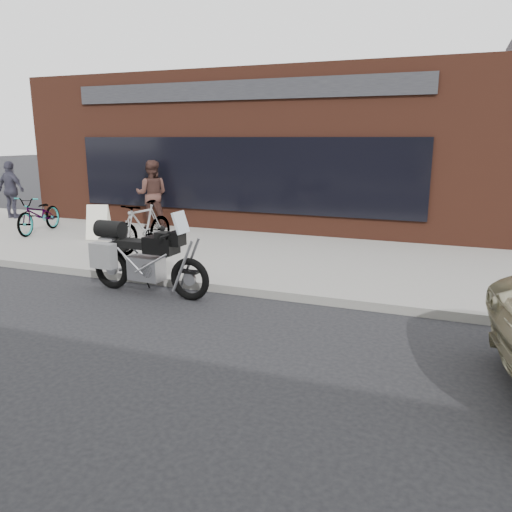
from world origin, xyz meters
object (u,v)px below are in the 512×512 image
bicycle_rear (144,226)px  sandwich_sign (99,222)px  cafe_patron_right (11,190)px  motorcycle (140,257)px  bicycle_front (39,214)px  cafe_patron_left (152,194)px

bicycle_rear → sandwich_sign: bearing=164.8°
bicycle_rear → cafe_patron_right: cafe_patron_right is taller
motorcycle → cafe_patron_right: 9.56m
bicycle_rear → motorcycle: bearing=-50.3°
bicycle_front → cafe_patron_right: 3.23m
bicycle_front → motorcycle: bearing=-42.9°
motorcycle → cafe_patron_right: cafe_patron_right is taller
bicycle_rear → cafe_patron_left: (-1.50, 2.72, 0.39)m
cafe_patron_right → motorcycle: bearing=153.8°
cafe_patron_right → cafe_patron_left: bearing=-173.4°
bicycle_rear → cafe_patron_left: 3.13m
bicycle_front → cafe_patron_right: bearing=136.5°
motorcycle → bicycle_front: motorcycle is taller
motorcycle → cafe_patron_left: bearing=123.4°
motorcycle → bicycle_front: bearing=151.8°
bicycle_front → sandwich_sign: 2.05m
sandwich_sign → motorcycle: bearing=-60.6°
motorcycle → sandwich_sign: motorcycle is taller
motorcycle → cafe_patron_right: (-8.16, 4.95, 0.41)m
cafe_patron_left → cafe_patron_right: 5.16m
motorcycle → bicycle_front: size_ratio=1.24×
cafe_patron_right → bicycle_front: bearing=153.4°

